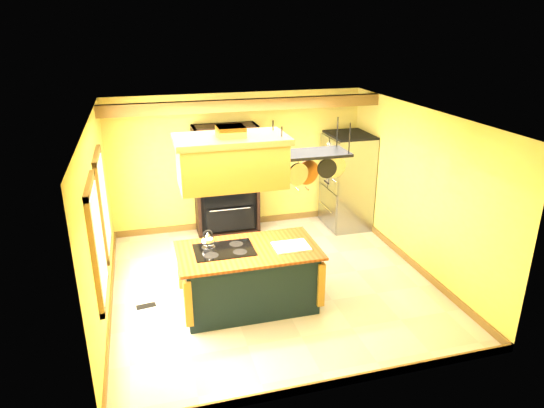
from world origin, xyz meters
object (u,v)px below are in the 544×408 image
pot_rack (310,161)px  range_hood (232,160)px  refrigerator (346,183)px  kitchen_island (249,277)px  hutch (226,191)px

pot_rack → range_hood: bearing=-179.4°
pot_rack → refrigerator: bearing=55.3°
pot_rack → refrigerator: (1.67, 2.42, -1.24)m
kitchen_island → refrigerator: bearing=43.4°
refrigerator → hutch: hutch is taller
range_hood → refrigerator: size_ratio=0.79×
range_hood → refrigerator: range_hood is taller
range_hood → pot_rack: (1.10, 0.01, -0.10)m
kitchen_island → hutch: bearing=86.1°
kitchen_island → refrigerator: 3.57m
pot_rack → refrigerator: size_ratio=0.61×
kitchen_island → pot_rack: (0.91, 0.01, 1.68)m
refrigerator → hutch: 2.41m
kitchen_island → pot_rack: size_ratio=1.77×
pot_rack → kitchen_island: bearing=-179.3°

